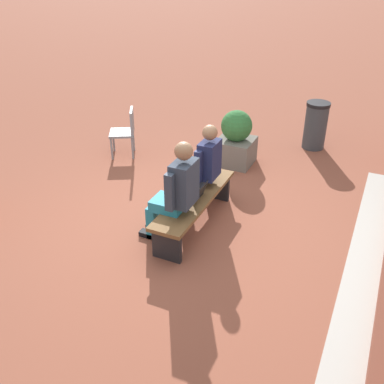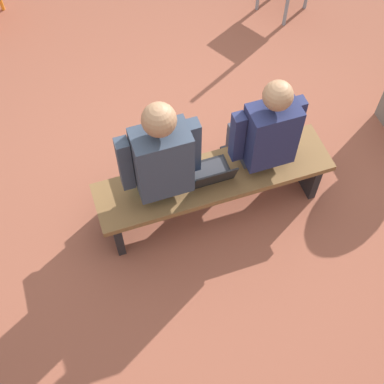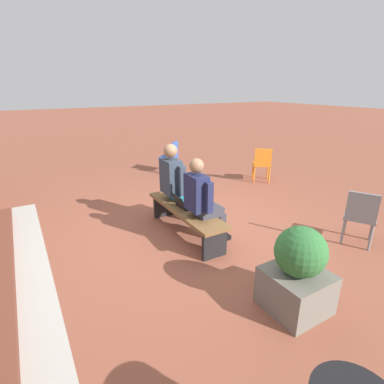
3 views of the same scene
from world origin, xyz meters
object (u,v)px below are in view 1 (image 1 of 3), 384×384
Objects in this scene: person_adult at (176,190)px; laptop at (194,195)px; litter_bin at (316,125)px; plastic_chair_near_bench_right at (126,129)px; planter at (236,140)px; bench at (195,203)px; person_student at (202,166)px.

laptop is (-0.36, 0.08, -0.23)m from person_adult.
litter_bin is (-3.67, 0.99, -0.30)m from person_adult.
plastic_chair_near_bench_right is at bearing -135.15° from person_adult.
laptop is 0.38× the size of plastic_chair_near_bench_right.
litter_bin reaches higher than laptop.
laptop is at bearing 167.36° from person_adult.
person_adult is at bearing 2.25° from planter.
person_student is (-0.39, -0.07, 0.35)m from bench.
person_adult is 2.46m from planter.
person_student is 4.10× the size of laptop.
person_student is 0.95× the size of person_adult.
person_student is at bearing 58.93° from plastic_chair_near_bench_right.
litter_bin is at bearing 164.31° from bench.
planter is (-0.48, 1.86, -0.04)m from plastic_chair_near_bench_right.
planter reaches higher than laptop.
bench is 2.14× the size of plastic_chair_near_bench_right.
bench is at bearing -158.84° from laptop.
person_adult is 0.44m from laptop.
planter is 1.64m from litter_bin.
person_adult reaches higher than laptop.
bench is at bearing 9.60° from person_student.
laptop is 0.37× the size of litter_bin.
litter_bin reaches higher than bench.
litter_bin is at bearing 138.52° from planter.
person_student is at bearing 179.70° from person_adult.
person_adult is 3.82m from litter_bin.
person_adult is 1.65× the size of plastic_chair_near_bench_right.
person_student is 2.29m from plastic_chair_near_bench_right.
person_student is at bearing 3.46° from planter.
bench is 2.06m from planter.
laptop is at bearing -15.35° from litter_bin.
planter is (-2.08, -0.18, -0.06)m from laptop.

